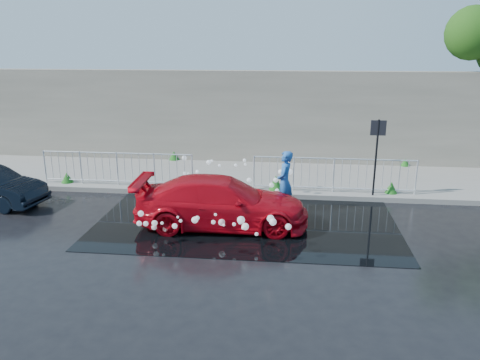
{
  "coord_description": "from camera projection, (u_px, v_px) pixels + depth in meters",
  "views": [
    {
      "loc": [
        1.63,
        -10.94,
        4.68
      ],
      "look_at": [
        0.26,
        1.45,
        1.0
      ],
      "focal_mm": 35.0,
      "sensor_mm": 36.0,
      "label": 1
    }
  ],
  "objects": [
    {
      "name": "red_car",
      "position": [
        222.0,
        202.0,
        12.23
      ],
      "size": [
        4.6,
        2.04,
        1.31
      ],
      "primitive_type": "imported",
      "rotation": [
        0.0,
        0.0,
        1.62
      ],
      "color": "#B10713",
      "rests_on": "ground"
    },
    {
      "name": "puddle",
      "position": [
        247.0,
        220.0,
        12.82
      ],
      "size": [
        8.0,
        5.0,
        0.01
      ],
      "primitive_type": "cube",
      "color": "black",
      "rests_on": "ground"
    },
    {
      "name": "pavement",
      "position": [
        244.0,
        177.0,
        16.67
      ],
      "size": [
        30.0,
        4.0,
        0.15
      ],
      "primitive_type": "cube",
      "color": "slate",
      "rests_on": "ground"
    },
    {
      "name": "sign_post",
      "position": [
        377.0,
        145.0,
        13.95
      ],
      "size": [
        0.45,
        0.06,
        2.5
      ],
      "color": "black",
      "rests_on": "ground"
    },
    {
      "name": "person",
      "position": [
        285.0,
        182.0,
        13.23
      ],
      "size": [
        0.5,
        0.69,
        1.77
      ],
      "primitive_type": "imported",
      "rotation": [
        0.0,
        0.0,
        -1.69
      ],
      "color": "#2158A7",
      "rests_on": "ground"
    },
    {
      "name": "water_spray",
      "position": [
        222.0,
        198.0,
        12.68
      ],
      "size": [
        3.64,
        5.43,
        1.07
      ],
      "color": "white",
      "rests_on": "ground"
    },
    {
      "name": "ground",
      "position": [
        224.0,
        233.0,
        11.92
      ],
      "size": [
        90.0,
        90.0,
        0.0
      ],
      "primitive_type": "plane",
      "color": "black",
      "rests_on": "ground"
    },
    {
      "name": "railing_right",
      "position": [
        334.0,
        174.0,
        14.6
      ],
      "size": [
        5.05,
        0.05,
        1.1
      ],
      "color": "silver",
      "rests_on": "pavement"
    },
    {
      "name": "railing_left",
      "position": [
        117.0,
        167.0,
        15.33
      ],
      "size": [
        5.05,
        0.05,
        1.1
      ],
      "color": "silver",
      "rests_on": "pavement"
    },
    {
      "name": "weeds",
      "position": [
        241.0,
        174.0,
        16.03
      ],
      "size": [
        12.17,
        3.93,
        0.46
      ],
      "color": "#165419",
      "rests_on": "pavement"
    },
    {
      "name": "retaining_wall",
      "position": [
        249.0,
        116.0,
        18.25
      ],
      "size": [
        30.0,
        0.6,
        3.5
      ],
      "primitive_type": "cube",
      "color": "#6C675B",
      "rests_on": "pavement"
    },
    {
      "name": "curb",
      "position": [
        237.0,
        194.0,
        14.76
      ],
      "size": [
        30.0,
        0.25,
        0.16
      ],
      "primitive_type": "cube",
      "color": "slate",
      "rests_on": "ground"
    }
  ]
}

